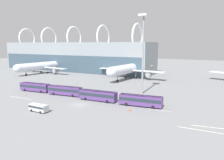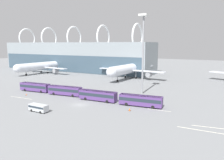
% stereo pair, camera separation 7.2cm
% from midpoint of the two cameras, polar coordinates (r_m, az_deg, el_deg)
% --- Properties ---
extents(ground_plane, '(440.00, 440.00, 0.00)m').
position_cam_midpoint_polar(ground_plane, '(68.07, -8.43, -6.41)').
color(ground_plane, slate).
extents(terminal_building, '(111.62, 23.41, 30.48)m').
position_cam_midpoint_polar(terminal_building, '(154.92, -9.77, 6.17)').
color(terminal_building, gray).
rests_on(terminal_building, ground_plane).
extents(airliner_at_gate_near, '(38.51, 38.90, 14.14)m').
position_cam_midpoint_polar(airliner_at_gate_near, '(144.96, -17.63, 3.53)').
color(airliner_at_gate_near, silver).
rests_on(airliner_at_gate_near, ground_plane).
extents(airliner_at_gate_far, '(38.68, 40.21, 13.67)m').
position_cam_midpoint_polar(airliner_at_gate_far, '(117.42, 4.64, 2.96)').
color(airliner_at_gate_far, silver).
rests_on(airliner_at_gate_far, ground_plane).
extents(shuttle_bus_0, '(13.16, 3.92, 3.29)m').
position_cam_midpoint_polar(shuttle_bus_0, '(90.50, -19.50, -1.64)').
color(shuttle_bus_0, '#56387A').
rests_on(shuttle_bus_0, ground_plane).
extents(shuttle_bus_1, '(13.19, 4.18, 3.29)m').
position_cam_midpoint_polar(shuttle_bus_1, '(80.80, -12.23, -2.59)').
color(shuttle_bus_1, '#56387A').
rests_on(shuttle_bus_1, ground_plane).
extents(shuttle_bus_2, '(13.09, 3.42, 3.29)m').
position_cam_midpoint_polar(shuttle_bus_2, '(71.64, -3.74, -3.93)').
color(shuttle_bus_2, '#56387A').
rests_on(shuttle_bus_2, ground_plane).
extents(shuttle_bus_3, '(13.17, 4.02, 3.29)m').
position_cam_midpoint_polar(shuttle_bus_3, '(65.87, 7.44, -5.19)').
color(shuttle_bus_3, '#56387A').
rests_on(shuttle_bus_3, ground_plane).
extents(service_van_foreground, '(5.89, 2.11, 2.07)m').
position_cam_midpoint_polar(service_van_foreground, '(63.65, -18.68, -6.78)').
color(service_van_foreground, '#B2B7BC').
rests_on(service_van_foreground, ground_plane).
extents(floodlight_mast, '(3.09, 3.09, 28.96)m').
position_cam_midpoint_polar(floodlight_mast, '(80.84, 8.13, 10.07)').
color(floodlight_mast, gray).
rests_on(floodlight_mast, ground_plane).
extents(lane_stripe_0, '(8.83, 3.60, 0.01)m').
position_cam_midpoint_polar(lane_stripe_0, '(96.03, -20.66, -2.27)').
color(lane_stripe_0, silver).
rests_on(lane_stripe_0, ground_plane).
extents(lane_stripe_1, '(11.56, 0.66, 0.01)m').
position_cam_midpoint_polar(lane_stripe_1, '(52.01, 23.11, -12.15)').
color(lane_stripe_1, silver).
rests_on(lane_stripe_1, ground_plane).
extents(lane_stripe_2, '(7.32, 1.88, 0.01)m').
position_cam_midpoint_polar(lane_stripe_2, '(70.78, 9.50, -5.82)').
color(lane_stripe_2, silver).
rests_on(lane_stripe_2, ground_plane).
extents(lane_stripe_3, '(10.19, 0.89, 0.01)m').
position_cam_midpoint_polar(lane_stripe_3, '(82.11, -22.70, -4.31)').
color(lane_stripe_3, silver).
rests_on(lane_stripe_3, ground_plane).
extents(lane_stripe_4, '(7.79, 1.47, 0.01)m').
position_cam_midpoint_polar(lane_stripe_4, '(54.61, 24.25, -11.19)').
color(lane_stripe_4, silver).
rests_on(lane_stripe_4, ground_plane).
extents(lane_stripe_5, '(6.54, 0.63, 0.01)m').
position_cam_midpoint_polar(lane_stripe_5, '(63.48, 12.16, -7.69)').
color(lane_stripe_5, silver).
rests_on(lane_stripe_5, ground_plane).
extents(traffic_cone_0, '(0.65, 0.65, 0.79)m').
position_cam_midpoint_polar(traffic_cone_0, '(61.60, 4.60, -7.67)').
color(traffic_cone_0, black).
rests_on(traffic_cone_0, ground_plane).
extents(traffic_cone_1, '(0.52, 0.52, 0.59)m').
position_cam_midpoint_polar(traffic_cone_1, '(85.43, -21.49, -3.52)').
color(traffic_cone_1, black).
rests_on(traffic_cone_1, ground_plane).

